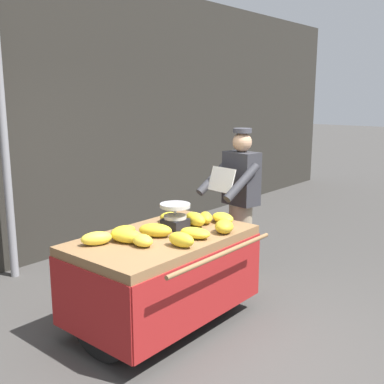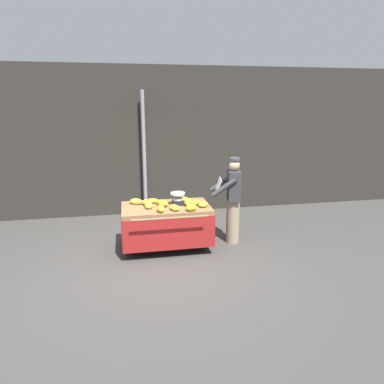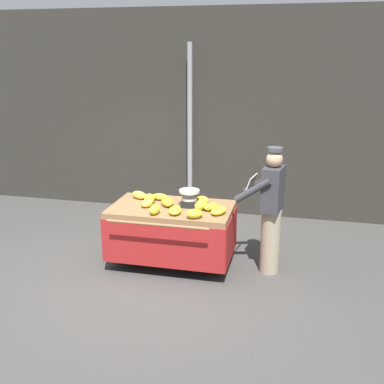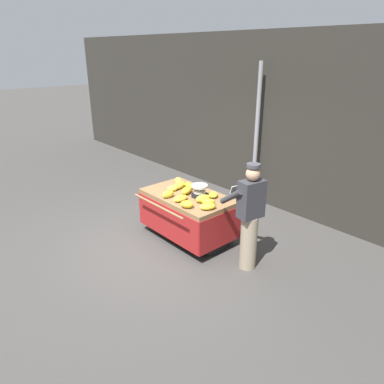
% 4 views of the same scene
% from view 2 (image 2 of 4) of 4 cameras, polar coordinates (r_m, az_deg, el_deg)
% --- Properties ---
extents(ground_plane, '(60.00, 60.00, 0.00)m').
position_cam_2_polar(ground_plane, '(6.24, -5.47, -11.59)').
color(ground_plane, '#423F3D').
extents(back_wall, '(16.00, 0.24, 3.60)m').
position_cam_2_polar(back_wall, '(8.74, -7.76, 8.18)').
color(back_wall, '#2D2B26').
rests_on(back_wall, ground).
extents(street_pole, '(0.09, 0.09, 3.02)m').
position_cam_2_polar(street_pole, '(8.45, -7.84, 5.99)').
color(street_pole, gray).
rests_on(street_pole, ground).
extents(banana_cart, '(1.67, 1.17, 0.85)m').
position_cam_2_polar(banana_cart, '(6.60, -4.24, -4.28)').
color(banana_cart, olive).
rests_on(banana_cart, ground).
extents(weighing_scale, '(0.28, 0.28, 0.24)m').
position_cam_2_polar(weighing_scale, '(6.59, -2.34, -1.08)').
color(weighing_scale, black).
rests_on(weighing_scale, banana_cart).
extents(banana_bunch_0, '(0.22, 0.33, 0.12)m').
position_cam_2_polar(banana_bunch_0, '(6.57, -7.36, -1.76)').
color(banana_bunch_0, yellow).
rests_on(banana_bunch_0, banana_cart).
extents(banana_bunch_1, '(0.25, 0.17, 0.09)m').
position_cam_2_polar(banana_bunch_1, '(6.73, -6.54, -1.45)').
color(banana_bunch_1, gold).
rests_on(banana_bunch_1, banana_cart).
extents(banana_bunch_2, '(0.24, 0.24, 0.11)m').
position_cam_2_polar(banana_bunch_2, '(6.56, 0.59, -1.71)').
color(banana_bunch_2, gold).
rests_on(banana_bunch_2, banana_cart).
extents(banana_bunch_3, '(0.26, 0.26, 0.10)m').
position_cam_2_polar(banana_bunch_3, '(6.80, -1.40, -1.18)').
color(banana_bunch_3, yellow).
rests_on(banana_bunch_3, banana_cart).
extents(banana_bunch_4, '(0.14, 0.25, 0.12)m').
position_cam_2_polar(banana_bunch_4, '(6.18, -5.15, -2.72)').
color(banana_bunch_4, yellow).
rests_on(banana_bunch_4, banana_cart).
extents(banana_bunch_5, '(0.27, 0.34, 0.12)m').
position_cam_2_polar(banana_bunch_5, '(6.53, -4.89, -1.81)').
color(banana_bunch_5, gold).
rests_on(banana_bunch_5, banana_cart).
extents(banana_bunch_6, '(0.17, 0.22, 0.10)m').
position_cam_2_polar(banana_bunch_6, '(6.41, -7.08, -2.25)').
color(banana_bunch_6, yellow).
rests_on(banana_bunch_6, banana_cart).
extents(banana_bunch_7, '(0.28, 0.23, 0.11)m').
position_cam_2_polar(banana_bunch_7, '(6.70, -9.14, -1.54)').
color(banana_bunch_7, yellow).
rests_on(banana_bunch_7, banana_cart).
extents(banana_bunch_8, '(0.21, 0.29, 0.13)m').
position_cam_2_polar(banana_bunch_8, '(6.55, -0.65, -1.65)').
color(banana_bunch_8, yellow).
rests_on(banana_bunch_8, banana_cart).
extents(banana_bunch_9, '(0.25, 0.31, 0.10)m').
position_cam_2_polar(banana_bunch_9, '(6.48, 1.82, -1.99)').
color(banana_bunch_9, yellow).
rests_on(banana_bunch_9, banana_cart).
extents(banana_bunch_10, '(0.27, 0.26, 0.12)m').
position_cam_2_polar(banana_bunch_10, '(6.22, -0.16, -2.57)').
color(banana_bunch_10, gold).
rests_on(banana_bunch_10, banana_cart).
extents(banana_bunch_11, '(0.20, 0.30, 0.09)m').
position_cam_2_polar(banana_bunch_11, '(6.28, -2.88, -2.56)').
color(banana_bunch_11, yellow).
rests_on(banana_bunch_11, banana_cart).
extents(vendor_person, '(0.63, 0.58, 1.71)m').
position_cam_2_polar(vendor_person, '(6.87, 6.67, -1.33)').
color(vendor_person, gray).
rests_on(vendor_person, ground).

